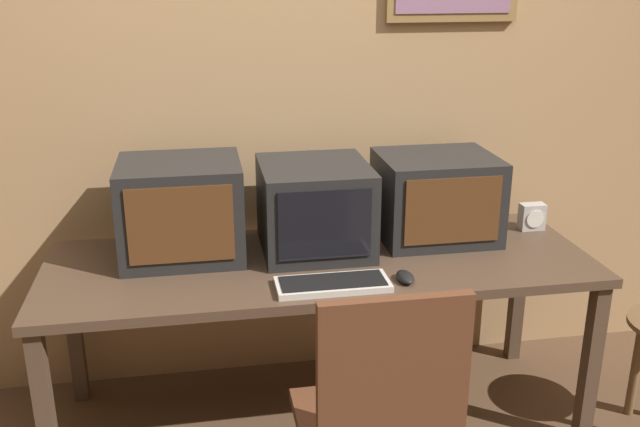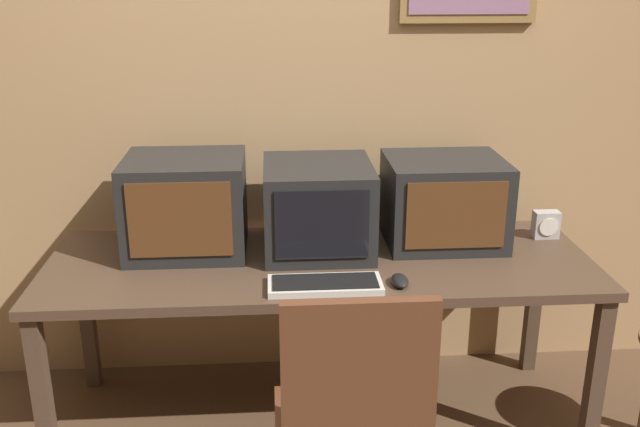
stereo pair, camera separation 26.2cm
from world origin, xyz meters
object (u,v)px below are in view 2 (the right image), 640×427
object	(u,v)px
monitor_center	(317,207)
monitor_left	(186,205)
mouse_near_keyboard	(400,281)
desk_clock	(546,225)
monitor_right	(444,201)
keyboard_main	(325,284)

from	to	relation	value
monitor_center	monitor_left	bearing A→B (deg)	177.56
monitor_left	monitor_center	world-z (taller)	monitor_left
monitor_center	mouse_near_keyboard	bearing A→B (deg)	-54.04
monitor_left	desk_clock	bearing A→B (deg)	1.16
monitor_left	monitor_center	distance (m)	0.50
monitor_left	monitor_right	bearing A→B (deg)	1.24
monitor_left	monitor_right	size ratio (longest dim) A/B	0.99
monitor_right	mouse_near_keyboard	size ratio (longest dim) A/B	4.25
monitor_center	monitor_right	xyz separation A→B (m)	(0.51, 0.04, -0.00)
monitor_right	desk_clock	size ratio (longest dim) A/B	4.11
monitor_left	desk_clock	distance (m)	1.44
monitor_center	desk_clock	world-z (taller)	monitor_center
monitor_right	mouse_near_keyboard	distance (m)	0.50
keyboard_main	desk_clock	xyz separation A→B (m)	(0.93, 0.42, 0.04)
keyboard_main	mouse_near_keyboard	world-z (taller)	mouse_near_keyboard
monitor_left	mouse_near_keyboard	size ratio (longest dim) A/B	4.20
monitor_right	desk_clock	distance (m)	0.44
monitor_right	mouse_near_keyboard	xyz separation A→B (m)	(-0.24, -0.41, -0.15)
keyboard_main	monitor_right	bearing A→B (deg)	39.36
monitor_left	monitor_right	distance (m)	1.01
mouse_near_keyboard	keyboard_main	bearing A→B (deg)	-178.81
monitor_center	mouse_near_keyboard	distance (m)	0.47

